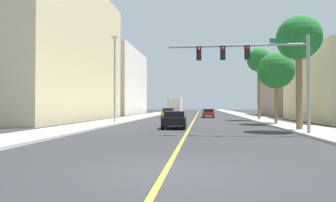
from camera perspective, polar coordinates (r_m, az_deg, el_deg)
ground at (r=49.99m, az=5.55°, el=-3.03°), size 192.00×192.00×0.00m
sidewalk_left at (r=50.93m, az=-4.43°, el=-2.91°), size 3.64×168.00×0.15m
sidewalk_right at (r=50.58m, az=15.60°, el=-2.89°), size 3.64×168.00×0.15m
lane_marking_center at (r=49.99m, az=5.55°, el=-3.02°), size 0.16×144.00×0.01m
building_left_near at (r=41.37m, az=-25.20°, el=8.72°), size 16.11×24.85×17.40m
building_left_far at (r=64.26m, az=-13.78°, el=3.54°), size 17.78×20.48×13.64m
building_right_far at (r=57.40m, az=24.29°, el=1.94°), size 11.64×15.30×9.26m
traffic_signal_mast at (r=18.83m, az=17.49°, el=7.33°), size 8.59×0.36×5.95m
street_lamp at (r=28.94m, az=-10.45°, el=5.08°), size 0.56×0.28×8.52m
palm_near at (r=22.95m, az=24.33°, el=10.95°), size 3.10×3.10×8.03m
palm_mid at (r=30.52m, az=20.45°, el=5.62°), size 3.55×3.55×6.92m
palm_far at (r=38.60m, az=17.44°, el=7.60°), size 2.97×2.97×8.97m
car_red at (r=45.90m, az=7.98°, el=-2.32°), size 1.90×4.64×1.32m
car_yellow at (r=45.29m, az=0.20°, el=-2.30°), size 2.07×4.21×1.45m
car_black at (r=23.48m, az=1.33°, el=-3.60°), size 1.95×4.35×1.37m
delivery_truck at (r=53.12m, az=1.44°, el=-1.08°), size 2.47×7.10×3.22m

